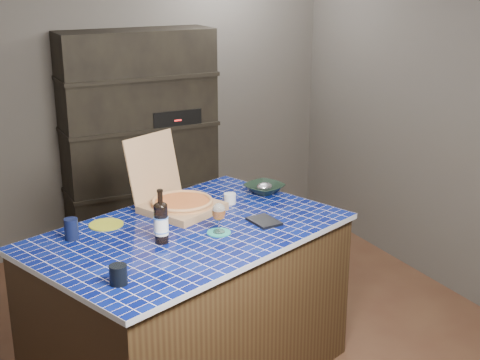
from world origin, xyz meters
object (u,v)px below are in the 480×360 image
kitchen_island (190,305)px  pizza_box (179,201)px  wine_glass (219,212)px  dvd_case (264,221)px  bowl (264,188)px  mead_bottle (161,222)px

kitchen_island → pizza_box: bearing=57.0°
kitchen_island → pizza_box: pizza_box is taller
kitchen_island → wine_glass: wine_glass is taller
dvd_case → bowl: bearing=55.8°
kitchen_island → pizza_box: 0.60m
mead_bottle → dvd_case: bearing=0.6°
kitchen_island → dvd_case: bearing=-32.2°
wine_glass → pizza_box: bearing=98.3°
mead_bottle → dvd_case: size_ratio=1.56×
wine_glass → dvd_case: 0.31m
wine_glass → bowl: (0.53, 0.47, -0.09)m
mead_bottle → bowl: 0.96m
mead_bottle → bowl: (0.85, 0.45, -0.08)m
pizza_box → mead_bottle: 0.47m
pizza_box → dvd_case: 0.52m
kitchen_island → dvd_case: dvd_case is taller
kitchen_island → wine_glass: size_ratio=11.77×
mead_bottle → dvd_case: 0.61m
mead_bottle → dvd_case: mead_bottle is taller
mead_bottle → wine_glass: bearing=-3.4°
kitchen_island → bowl: size_ratio=8.38×
dvd_case → mead_bottle: bearing=175.3°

